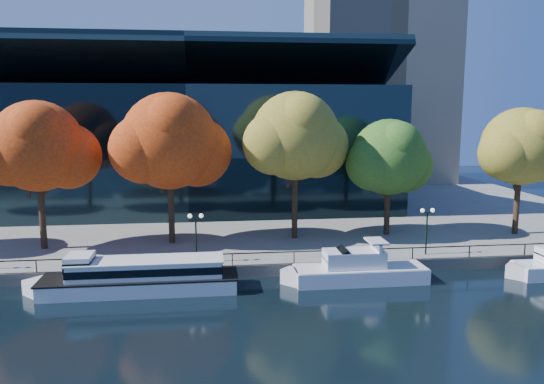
{
  "coord_description": "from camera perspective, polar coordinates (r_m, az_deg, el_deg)",
  "views": [
    {
      "loc": [
        -1.77,
        -37.78,
        13.45
      ],
      "look_at": [
        3.77,
        8.0,
        6.12
      ],
      "focal_mm": 35.0,
      "sensor_mm": 36.0,
      "label": 1
    }
  ],
  "objects": [
    {
      "name": "tree_5",
      "position": [
        57.43,
        25.36,
        4.28
      ],
      "size": [
        9.49,
        7.78,
        12.52
      ],
      "color": "black",
      "rests_on": "promenade"
    },
    {
      "name": "railing",
      "position": [
        42.65,
        -4.3,
        -6.66
      ],
      "size": [
        88.2,
        0.08,
        0.99
      ],
      "color": "black",
      "rests_on": "promenade"
    },
    {
      "name": "tree_4",
      "position": [
        53.1,
        12.63,
        3.51
      ],
      "size": [
        9.28,
        7.61,
        11.42
      ],
      "color": "black",
      "rests_on": "promenade"
    },
    {
      "name": "cruiser_near",
      "position": [
        42.15,
        8.86,
        -8.22
      ],
      "size": [
        11.42,
        2.94,
        3.31
      ],
      "color": "silver",
      "rests_on": "ground"
    },
    {
      "name": "tree_1",
      "position": [
        50.47,
        -23.74,
        4.34
      ],
      "size": [
        9.93,
        8.15,
        13.14
      ],
      "color": "black",
      "rests_on": "promenade"
    },
    {
      "name": "tree_3",
      "position": [
        50.14,
        2.71,
        5.82
      ],
      "size": [
        10.47,
        8.58,
        14.03
      ],
      "color": "black",
      "rests_on": "promenade"
    },
    {
      "name": "lamp_1",
      "position": [
        43.34,
        -8.2,
        -3.69
      ],
      "size": [
        1.26,
        0.36,
        4.03
      ],
      "color": "black",
      "rests_on": "promenade"
    },
    {
      "name": "tree_2",
      "position": [
        49.11,
        -10.78,
        5.18
      ],
      "size": [
        11.0,
        9.02,
        13.88
      ],
      "color": "black",
      "rests_on": "promenade"
    },
    {
      "name": "convention_building",
      "position": [
        69.78,
        -8.75,
        4.86
      ],
      "size": [
        50.0,
        24.57,
        21.43
      ],
      "color": "black",
      "rests_on": "ground"
    },
    {
      "name": "lamp_2",
      "position": [
        47.09,
        16.34,
        -2.94
      ],
      "size": [
        1.26,
        0.36,
        4.03
      ],
      "color": "black",
      "rests_on": "promenade"
    },
    {
      "name": "tour_boat",
      "position": [
        40.74,
        -14.52,
        -8.68
      ],
      "size": [
        15.65,
        3.49,
        2.97
      ],
      "color": "white",
      "rests_on": "ground"
    },
    {
      "name": "promenade",
      "position": [
        75.3,
        -5.46,
        -0.92
      ],
      "size": [
        90.0,
        67.08,
        1.0
      ],
      "color": "slate",
      "rests_on": "ground"
    },
    {
      "name": "ground",
      "position": [
        40.14,
        -4.05,
        -10.57
      ],
      "size": [
        160.0,
        160.0,
        0.0
      ],
      "primitive_type": "plane",
      "color": "black",
      "rests_on": "ground"
    }
  ]
}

